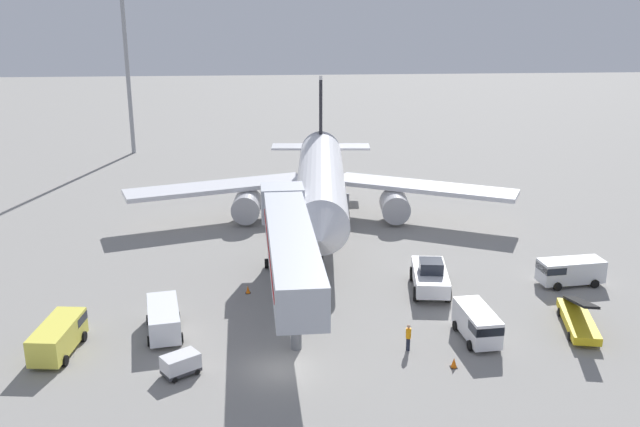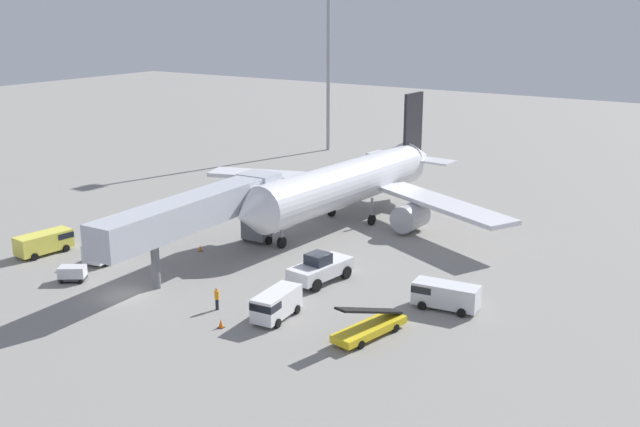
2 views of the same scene
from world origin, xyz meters
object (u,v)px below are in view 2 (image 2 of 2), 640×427
(service_van_rear_left, at_px, (45,242))
(apron_light_mast, at_px, (328,16))
(baggage_cart_far_center, at_px, (72,273))
(service_van_near_right, at_px, (276,304))
(pushback_tug, at_px, (320,268))
(ground_crew_worker_foreground, at_px, (217,298))
(safety_cone_alpha, at_px, (200,248))
(service_van_mid_left, at_px, (444,294))
(airplane_at_gate, at_px, (350,183))
(belt_loader_truck, at_px, (369,327))
(service_van_mid_center, at_px, (110,247))
(safety_cone_bravo, at_px, (221,324))
(jet_bridge, at_px, (203,211))

(service_van_rear_left, height_order, apron_light_mast, apron_light_mast)
(baggage_cart_far_center, bearing_deg, service_van_near_right, 9.60)
(service_van_rear_left, bearing_deg, apron_light_mast, 95.49)
(pushback_tug, xyz_separation_m, ground_crew_worker_foreground, (-3.38, -9.26, -0.24))
(service_van_rear_left, relative_size, safety_cone_alpha, 8.97)
(service_van_mid_left, relative_size, safety_cone_alpha, 8.68)
(service_van_rear_left, relative_size, ground_crew_worker_foreground, 2.99)
(pushback_tug, distance_m, baggage_cart_far_center, 20.91)
(airplane_at_gate, relative_size, baggage_cart_far_center, 15.25)
(belt_loader_truck, bearing_deg, service_van_mid_center, 177.30)
(service_van_mid_center, distance_m, apron_light_mast, 59.98)
(ground_crew_worker_foreground, bearing_deg, service_van_mid_left, 34.05)
(service_van_rear_left, height_order, safety_cone_bravo, service_van_rear_left)
(pushback_tug, bearing_deg, jet_bridge, -167.80)
(service_van_near_right, xyz_separation_m, service_van_rear_left, (-27.00, 0.21, -0.05))
(service_van_mid_center, relative_size, safety_cone_bravo, 8.27)
(airplane_at_gate, bearing_deg, ground_crew_worker_foreground, -81.56)
(airplane_at_gate, distance_m, safety_cone_bravo, 29.31)
(service_van_near_right, height_order, service_van_mid_center, service_van_near_right)
(service_van_near_right, relative_size, service_van_mid_left, 0.91)
(service_van_mid_left, xyz_separation_m, baggage_cart_far_center, (-28.58, -11.86, -0.43))
(baggage_cart_far_center, relative_size, ground_crew_worker_foreground, 1.40)
(apron_light_mast, bearing_deg, service_van_rear_left, -84.51)
(service_van_rear_left, height_order, service_van_mid_left, service_van_mid_left)
(airplane_at_gate, relative_size, service_van_rear_left, 7.17)
(service_van_rear_left, xyz_separation_m, service_van_mid_center, (6.25, 2.30, -0.04))
(jet_bridge, bearing_deg, safety_cone_bravo, -43.50)
(airplane_at_gate, xyz_separation_m, ground_crew_worker_foreground, (3.86, -26.00, -3.25))
(service_van_mid_left, bearing_deg, service_van_rear_left, -167.01)
(airplane_at_gate, relative_size, safety_cone_bravo, 58.01)
(service_van_mid_left, bearing_deg, service_van_mid_center, -168.56)
(airplane_at_gate, height_order, pushback_tug, airplane_at_gate)
(service_van_mid_center, height_order, apron_light_mast, apron_light_mast)
(pushback_tug, relative_size, baggage_cart_far_center, 2.51)
(safety_cone_bravo, bearing_deg, airplane_at_gate, 102.46)
(jet_bridge, distance_m, safety_cone_alpha, 6.38)
(service_van_mid_center, distance_m, safety_cone_alpha, 8.23)
(ground_crew_worker_foreground, distance_m, safety_cone_bravo, 3.43)
(belt_loader_truck, bearing_deg, service_van_mid_left, 72.85)
(ground_crew_worker_foreground, bearing_deg, baggage_cart_far_center, -171.50)
(pushback_tug, xyz_separation_m, belt_loader_truck, (8.73, -6.99, -0.44))
(service_van_near_right, xyz_separation_m, safety_cone_bravo, (-2.38, -3.46, -0.88))
(safety_cone_bravo, bearing_deg, jet_bridge, 136.50)
(belt_loader_truck, height_order, service_van_mid_center, belt_loader_truck)
(service_van_mid_left, bearing_deg, safety_cone_bravo, -134.75)
(pushback_tug, height_order, baggage_cart_far_center, pushback_tug)
(airplane_at_gate, bearing_deg, apron_light_mast, 125.91)
(apron_light_mast, bearing_deg, belt_loader_truck, -54.91)
(belt_loader_truck, relative_size, safety_cone_alpha, 10.83)
(service_van_mid_left, xyz_separation_m, safety_cone_bravo, (-12.00, -12.11, -0.84))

